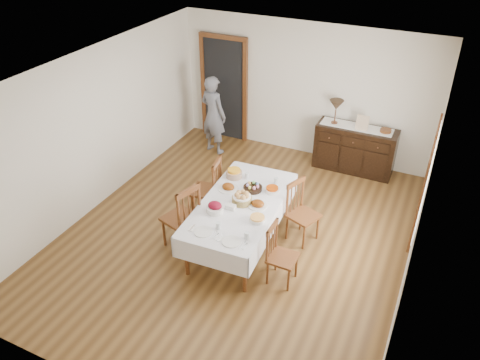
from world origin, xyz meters
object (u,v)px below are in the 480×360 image
at_px(chair_left_near, 183,216).
at_px(chair_left_far, 209,188).
at_px(person, 213,112).
at_px(chair_right_near, 280,254).
at_px(chair_right_far, 301,211).
at_px(table_lamp, 336,106).
at_px(dining_table, 241,208).
at_px(sideboard, 355,149).

xyz_separation_m(chair_left_near, chair_left_far, (-0.04, 0.87, -0.03)).
bearing_deg(chair_left_near, person, -143.84).
distance_m(chair_left_near, chair_right_near, 1.53).
height_order(chair_right_far, table_lamp, table_lamp).
xyz_separation_m(chair_left_near, chair_right_near, (1.53, -0.05, -0.10)).
relative_size(chair_right_far, person, 0.58).
xyz_separation_m(chair_left_near, person, (-1.00, 2.84, 0.29)).
bearing_deg(person, chair_left_far, 129.83).
distance_m(dining_table, table_lamp, 2.98).
bearing_deg(chair_right_near, chair_left_near, 88.89).
relative_size(chair_left_near, chair_right_far, 1.13).
bearing_deg(chair_left_near, chair_right_near, 104.98).
distance_m(chair_left_far, sideboard, 3.02).
bearing_deg(person, table_lamp, -154.67).
bearing_deg(chair_right_near, chair_right_far, 3.07).
xyz_separation_m(dining_table, sideboard, (1.02, 2.87, -0.21)).
xyz_separation_m(person, table_lamp, (2.29, 0.46, 0.39)).
relative_size(chair_right_far, table_lamp, 2.14).
height_order(dining_table, person, person).
bearing_deg(chair_right_far, person, 73.07).
xyz_separation_m(dining_table, chair_left_near, (-0.72, -0.44, -0.09)).
height_order(chair_left_far, person, person).
xyz_separation_m(chair_left_far, chair_right_near, (1.57, -0.91, -0.07)).
xyz_separation_m(dining_table, chair_right_near, (0.81, -0.48, -0.20)).
bearing_deg(chair_right_near, chair_left_far, 60.46).
relative_size(dining_table, chair_left_far, 2.11).
xyz_separation_m(chair_left_near, sideboard, (1.73, 3.31, -0.12)).
distance_m(chair_left_near, chair_right_far, 1.76).
bearing_deg(sideboard, chair_right_near, -93.58).
xyz_separation_m(dining_table, table_lamp, (0.58, 2.87, 0.58)).
bearing_deg(chair_right_far, sideboard, 14.58).
relative_size(dining_table, chair_left_near, 2.00).
distance_m(dining_table, chair_right_far, 0.93).
bearing_deg(chair_right_near, dining_table, 59.69).
relative_size(dining_table, person, 1.30).
bearing_deg(sideboard, chair_right_far, -96.03).
relative_size(chair_left_far, sideboard, 0.72).
height_order(chair_left_far, table_lamp, table_lamp).
bearing_deg(dining_table, chair_right_near, -34.05).
bearing_deg(chair_left_far, person, -164.61).
xyz_separation_m(dining_table, chair_left_far, (-0.76, 0.43, -0.12)).
xyz_separation_m(dining_table, chair_right_far, (0.77, 0.50, -0.15)).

